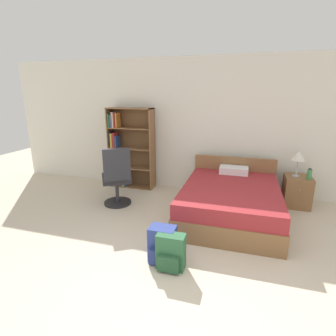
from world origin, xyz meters
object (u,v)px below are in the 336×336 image
at_px(bookshelf, 126,151).
at_px(water_bottle, 309,174).
at_px(nightstand, 297,191).
at_px(backpack_blue, 162,245).
at_px(backpack_green, 171,252).
at_px(bed, 230,200).
at_px(office_chair, 117,178).
at_px(table_lamp, 298,157).

distance_m(bookshelf, water_bottle, 3.46).
height_order(nightstand, backpack_blue, nightstand).
relative_size(backpack_green, backpack_blue, 0.99).
relative_size(bed, backpack_green, 4.63).
relative_size(nightstand, backpack_blue, 1.28).
bearing_deg(office_chair, table_lamp, 16.79).
bearing_deg(water_bottle, office_chair, -165.98).
bearing_deg(table_lamp, office_chair, -163.21).
height_order(office_chair, backpack_blue, office_chair).
distance_m(bed, nightstand, 1.32).
bearing_deg(bed, table_lamp, 35.23).
relative_size(office_chair, nightstand, 1.99).
xyz_separation_m(water_bottle, backpack_blue, (-1.93, -2.06, -0.43)).
xyz_separation_m(water_bottle, backpack_green, (-1.79, -2.18, -0.43)).
xyz_separation_m(office_chair, table_lamp, (2.97, 0.90, 0.38)).
bearing_deg(table_lamp, bed, -144.77).
height_order(bookshelf, backpack_blue, bookshelf).
height_order(bed, table_lamp, table_lamp).
distance_m(office_chair, nightstand, 3.16).
bearing_deg(bookshelf, backpack_blue, -56.47).
bearing_deg(nightstand, bookshelf, 177.95).
xyz_separation_m(bookshelf, nightstand, (3.32, -0.12, -0.50)).
distance_m(nightstand, table_lamp, 0.62).
xyz_separation_m(table_lamp, backpack_green, (-1.61, -2.29, -0.69)).
relative_size(table_lamp, backpack_blue, 1.05).
distance_m(nightstand, backpack_green, 2.83).
bearing_deg(backpack_blue, water_bottle, 46.94).
relative_size(nightstand, backpack_green, 1.29).
bearing_deg(nightstand, backpack_green, -125.84).
bearing_deg(bookshelf, water_bottle, -3.85).
height_order(bookshelf, table_lamp, bookshelf).
bearing_deg(bed, water_bottle, 27.17).
height_order(office_chair, water_bottle, office_chair).
xyz_separation_m(bookshelf, backpack_green, (1.66, -2.41, -0.57)).
xyz_separation_m(bed, backpack_blue, (-0.70, -1.43, -0.07)).
bearing_deg(table_lamp, nightstand, 4.11).
bearing_deg(nightstand, backpack_blue, -129.57).
distance_m(bookshelf, backpack_green, 2.98).
bearing_deg(bed, nightstand, 34.10).
relative_size(bed, backpack_blue, 4.59).
height_order(table_lamp, backpack_blue, table_lamp).
bearing_deg(water_bottle, backpack_green, -129.32).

